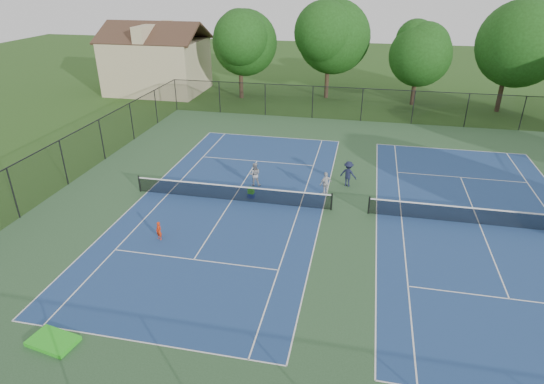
% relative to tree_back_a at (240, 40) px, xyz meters
% --- Properties ---
extents(ground, '(140.00, 140.00, 0.00)m').
position_rel_tree_back_a_xyz_m(ground, '(13.00, -24.00, -6.04)').
color(ground, '#234716').
rests_on(ground, ground).
extents(court_pad, '(36.00, 36.00, 0.01)m').
position_rel_tree_back_a_xyz_m(court_pad, '(13.00, -24.00, -6.03)').
color(court_pad, '#2B4C2B').
rests_on(court_pad, ground).
extents(tennis_court_left, '(12.00, 23.83, 1.07)m').
position_rel_tree_back_a_xyz_m(tennis_court_left, '(6.00, -24.00, -5.94)').
color(tennis_court_left, navy).
rests_on(tennis_court_left, ground).
extents(tennis_court_right, '(12.00, 23.83, 1.07)m').
position_rel_tree_back_a_xyz_m(tennis_court_right, '(20.00, -24.00, -5.94)').
color(tennis_court_right, navy).
rests_on(tennis_court_right, ground).
extents(perimeter_fence, '(36.08, 36.08, 3.02)m').
position_rel_tree_back_a_xyz_m(perimeter_fence, '(13.00, -24.00, -4.44)').
color(perimeter_fence, black).
rests_on(perimeter_fence, ground).
extents(tree_back_a, '(6.80, 6.80, 9.15)m').
position_rel_tree_back_a_xyz_m(tree_back_a, '(0.00, 0.00, 0.00)').
color(tree_back_a, '#2D2116').
rests_on(tree_back_a, ground).
extents(tree_back_b, '(7.60, 7.60, 10.03)m').
position_rel_tree_back_a_xyz_m(tree_back_b, '(9.00, 2.00, 0.56)').
color(tree_back_b, '#2D2116').
rests_on(tree_back_b, ground).
extents(tree_back_c, '(6.00, 6.00, 8.40)m').
position_rel_tree_back_a_xyz_m(tree_back_c, '(18.00, 1.00, -0.56)').
color(tree_back_c, '#2D2116').
rests_on(tree_back_c, ground).
extents(tree_back_d, '(7.80, 7.80, 10.37)m').
position_rel_tree_back_a_xyz_m(tree_back_d, '(26.00, 0.00, 0.79)').
color(tree_back_d, '#2D2116').
rests_on(tree_back_d, ground).
extents(clapboard_house, '(10.80, 8.10, 7.65)m').
position_rel_tree_back_a_xyz_m(clapboard_house, '(-10.00, 1.00, -2.95)').
color(clapboard_house, tan).
rests_on(clapboard_house, ground).
extents(child_player, '(0.43, 0.36, 0.99)m').
position_rel_tree_back_a_xyz_m(child_player, '(3.63, -29.01, -5.54)').
color(child_player, red).
rests_on(child_player, ground).
extents(instructor, '(0.84, 0.70, 1.55)m').
position_rel_tree_back_a_xyz_m(instructor, '(6.84, -21.65, -5.26)').
color(instructor, '#959597').
rests_on(instructor, ground).
extents(bystander_a, '(0.87, 0.87, 1.48)m').
position_rel_tree_back_a_xyz_m(bystander_a, '(11.40, -22.02, -5.30)').
color(bystander_a, silver).
rests_on(bystander_a, ground).
extents(bystander_b, '(1.22, 0.94, 1.67)m').
position_rel_tree_back_a_xyz_m(bystander_b, '(12.67, -20.48, -5.20)').
color(bystander_b, '#171C34').
rests_on(bystander_b, ground).
extents(ball_crate, '(0.41, 0.33, 0.28)m').
position_rel_tree_back_a_xyz_m(ball_crate, '(7.04, -23.39, -5.90)').
color(ball_crate, navy).
rests_on(ball_crate, ground).
extents(ball_hopper, '(0.38, 0.34, 0.37)m').
position_rel_tree_back_a_xyz_m(ball_hopper, '(7.04, -23.39, -5.57)').
color(ball_hopper, green).
rests_on(ball_hopper, ball_crate).
extents(green_tarp, '(1.90, 1.34, 0.17)m').
position_rel_tree_back_a_xyz_m(green_tarp, '(2.85, -36.59, -5.94)').
color(green_tarp, green).
rests_on(green_tarp, ground).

